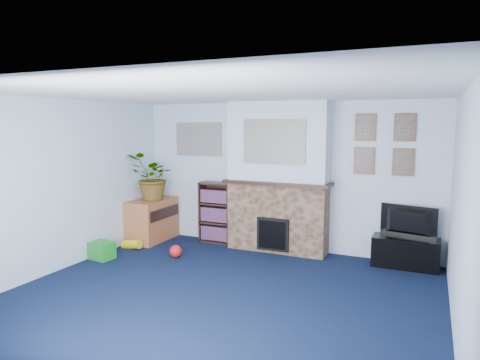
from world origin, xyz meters
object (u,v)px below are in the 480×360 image
at_px(television, 407,222).
at_px(bookshelf, 217,214).
at_px(tv_stand, 405,252).
at_px(sideboard, 152,221).

bearing_deg(television, bookshelf, 11.45).
height_order(tv_stand, television, television).
bearing_deg(tv_stand, bookshelf, 178.58).
height_order(bookshelf, sideboard, bookshelf).
relative_size(television, sideboard, 0.85).
relative_size(bookshelf, sideboard, 1.12).
distance_m(television, bookshelf, 3.09).
bearing_deg(tv_stand, sideboard, -176.18).
bearing_deg(sideboard, television, 4.10).
xyz_separation_m(tv_stand, television, (0.00, 0.02, 0.43)).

